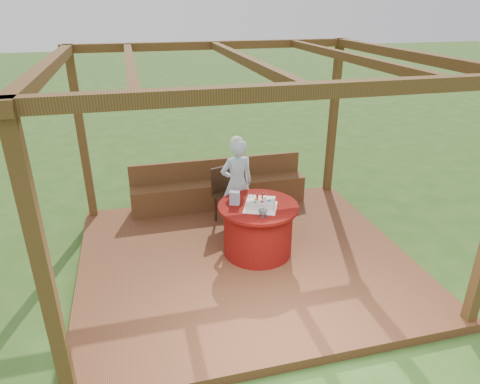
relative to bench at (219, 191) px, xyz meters
The scene contains 10 objects.
ground 1.76m from the bench, 90.00° to the right, with size 60.00×60.00×0.00m, color #2D521B.
deck 1.75m from the bench, 90.00° to the right, with size 4.50×4.00×0.12m, color brown.
pergola 2.65m from the bench, 90.00° to the right, with size 4.50×4.00×2.72m.
bench is the anchor object (origin of this frame).
table 1.67m from the bench, 82.76° to the right, with size 1.11×1.11×0.74m.
chair 0.66m from the bench, 87.63° to the right, with size 0.59×0.59×0.91m.
elderly_woman 0.94m from the bench, 81.50° to the right, with size 0.56×0.40×1.48m.
birthday_cake 1.82m from the bench, 82.79° to the right, with size 0.56×0.56×0.19m.
gift_bag 1.65m from the bench, 93.54° to the right, with size 0.13×0.09×0.19m, color #D98CC8.
drinking_glass 2.08m from the bench, 85.23° to the right, with size 0.11×0.11×0.10m, color white.
Camera 1 is at (-1.33, -4.95, 3.41)m, focal length 32.00 mm.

